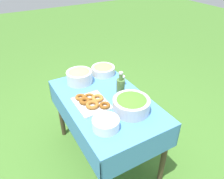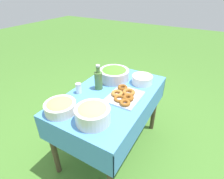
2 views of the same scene
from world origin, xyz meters
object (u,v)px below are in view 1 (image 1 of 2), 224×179
object	(u,v)px
donut_platter	(92,102)
plate_stack	(106,124)
olive_oil_bottle	(121,87)
bread_bowl	(103,69)
pasta_bowl	(79,76)
salad_bowl	(131,104)

from	to	relation	value
donut_platter	plate_stack	xyz separation A→B (m)	(-0.33, 0.04, 0.02)
olive_oil_bottle	bread_bowl	world-z (taller)	olive_oil_bottle
bread_bowl	donut_platter	bearing A→B (deg)	141.22
pasta_bowl	donut_platter	xyz separation A→B (m)	(-0.40, 0.06, -0.05)
plate_stack	bread_bowl	bearing A→B (deg)	-26.74
plate_stack	olive_oil_bottle	size ratio (longest dim) A/B	0.84
pasta_bowl	olive_oil_bottle	bearing A→B (deg)	-151.30
donut_platter	olive_oil_bottle	distance (m)	0.30
salad_bowl	bread_bowl	distance (m)	0.69
salad_bowl	pasta_bowl	bearing A→B (deg)	16.19
salad_bowl	olive_oil_bottle	xyz separation A→B (m)	(0.23, -0.04, 0.03)
olive_oil_bottle	bread_bowl	xyz separation A→B (m)	(0.45, -0.06, -0.04)
plate_stack	olive_oil_bottle	world-z (taller)	olive_oil_bottle
donut_platter	olive_oil_bottle	xyz separation A→B (m)	(-0.02, -0.29, 0.08)
salad_bowl	donut_platter	xyz separation A→B (m)	(0.25, 0.25, -0.05)
donut_platter	olive_oil_bottle	size ratio (longest dim) A/B	1.36
pasta_bowl	donut_platter	world-z (taller)	pasta_bowl
pasta_bowl	donut_platter	size ratio (longest dim) A/B	0.77
olive_oil_bottle	bread_bowl	distance (m)	0.46
salad_bowl	plate_stack	distance (m)	0.30
plate_stack	bread_bowl	size ratio (longest dim) A/B	0.83
pasta_bowl	olive_oil_bottle	xyz separation A→B (m)	(-0.42, -0.23, 0.02)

